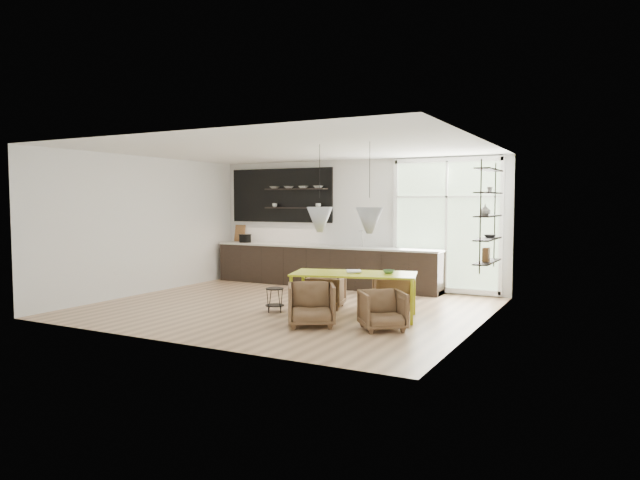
{
  "coord_description": "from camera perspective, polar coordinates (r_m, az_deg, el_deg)",
  "views": [
    {
      "loc": [
        5.41,
        -8.91,
        1.95
      ],
      "look_at": [
        0.37,
        0.6,
        1.22
      ],
      "focal_mm": 32.0,
      "sensor_mm": 36.0,
      "label": 1
    }
  ],
  "objects": [
    {
      "name": "right_shelving",
      "position": [
        10.29,
        16.42,
        2.04
      ],
      "size": [
        0.26,
        1.22,
        1.9
      ],
      "color": "black",
      "rests_on": "ground"
    },
    {
      "name": "armchair_front_left",
      "position": [
        8.99,
        -0.88,
        -6.47
      ],
      "size": [
        1.0,
        1.01,
        0.68
      ],
      "primitive_type": "imported",
      "rotation": [
        0.0,
        0.0,
        0.54
      ],
      "color": "brown",
      "rests_on": "ground"
    },
    {
      "name": "table_book",
      "position": [
        9.7,
        2.68,
        -3.14
      ],
      "size": [
        0.37,
        0.41,
        0.03
      ],
      "primitive_type": "imported",
      "rotation": [
        0.0,
        0.0,
        0.49
      ],
      "color": "white",
      "rests_on": "dining_table"
    },
    {
      "name": "wire_stool",
      "position": [
        10.15,
        -4.55,
        -5.66
      ],
      "size": [
        0.33,
        0.33,
        0.42
      ],
      "rotation": [
        0.0,
        0.0,
        -0.41
      ],
      "color": "black",
      "rests_on": "ground"
    },
    {
      "name": "armchair_back_left",
      "position": [
        10.49,
        0.61,
        -5.2
      ],
      "size": [
        0.78,
        0.79,
        0.6
      ],
      "primitive_type": "imported",
      "rotation": [
        0.0,
        0.0,
        3.39
      ],
      "color": "brown",
      "rests_on": "ground"
    },
    {
      "name": "table_bowl",
      "position": [
        9.59,
        6.89,
        -3.16
      ],
      "size": [
        0.2,
        0.2,
        0.06
      ],
      "primitive_type": "imported",
      "rotation": [
        0.0,
        0.0,
        -0.06
      ],
      "color": "#487149",
      "rests_on": "dining_table"
    },
    {
      "name": "room",
      "position": [
        11.12,
        2.14,
        1.34
      ],
      "size": [
        7.02,
        6.01,
        2.91
      ],
      "color": "tan",
      "rests_on": "ground"
    },
    {
      "name": "armchair_back_right",
      "position": [
        10.48,
        7.21,
        -5.21
      ],
      "size": [
        0.89,
        0.9,
        0.61
      ],
      "primitive_type": "imported",
      "rotation": [
        0.0,
        0.0,
        3.65
      ],
      "color": "brown",
      "rests_on": "ground"
    },
    {
      "name": "dining_table",
      "position": [
        9.61,
        3.43,
        -3.61
      ],
      "size": [
        2.24,
        1.46,
        0.75
      ],
      "rotation": [
        0.0,
        0.0,
        0.28
      ],
      "color": "#B2BA14",
      "rests_on": "ground"
    },
    {
      "name": "kitchen_run",
      "position": [
        13.18,
        0.13,
        -2.02
      ],
      "size": [
        5.54,
        0.69,
        2.75
      ],
      "color": "black",
      "rests_on": "ground"
    },
    {
      "name": "armchair_front_right",
      "position": [
        8.77,
        6.27,
        -7.01
      ],
      "size": [
        0.91,
        0.91,
        0.6
      ],
      "primitive_type": "imported",
      "rotation": [
        0.0,
        0.0,
        0.66
      ],
      "color": "brown",
      "rests_on": "ground"
    }
  ]
}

